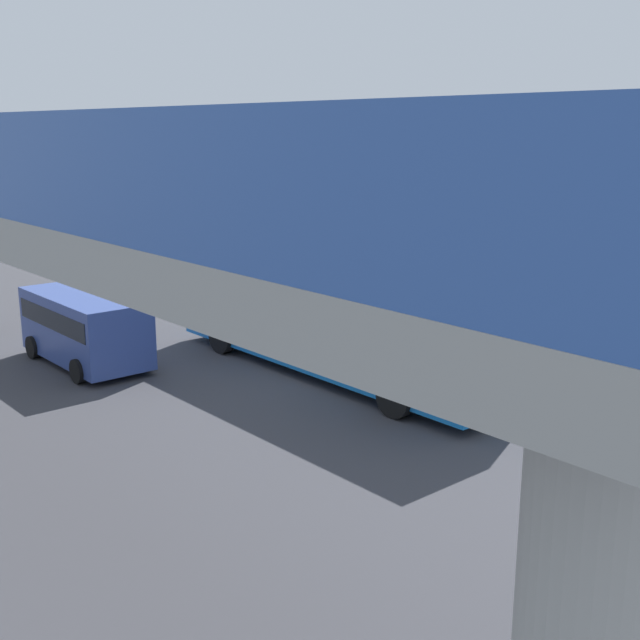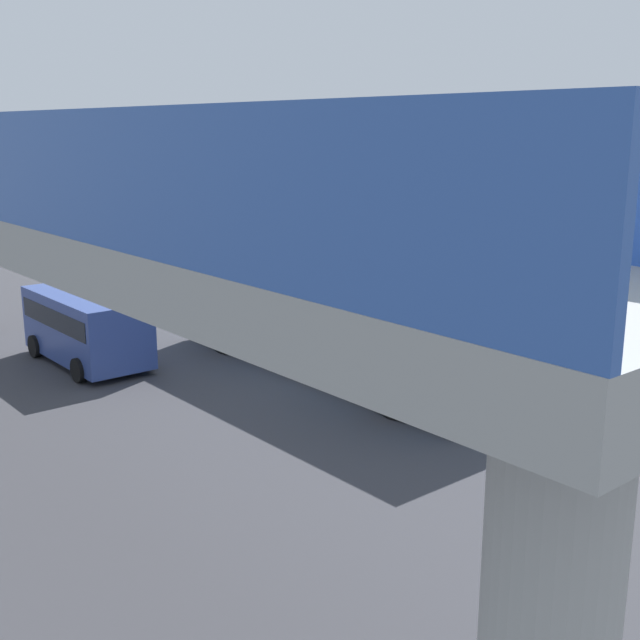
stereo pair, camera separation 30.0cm
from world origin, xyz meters
The scene contains 10 objects.
ground centered at (0.00, 0.00, 0.00)m, with size 80.00×80.00×0.00m, color #38383D.
city_bus centered at (-0.04, -0.63, 1.88)m, with size 11.54×2.85×3.15m.
parked_van centered at (5.25, 4.27, 1.18)m, with size 4.80×2.17×2.05m.
bicycle_black centered at (12.74, 2.35, 0.37)m, with size 1.77×0.44×0.96m.
pedestrian centered at (-3.42, -4.27, 0.89)m, with size 0.38×0.38×1.79m.
traffic_sign centered at (0.55, -4.38, 1.89)m, with size 0.08×0.60×2.80m.
lane_dash_left centered at (-4.00, -3.10, 0.00)m, with size 2.00×0.20×0.01m, color silver.
lane_dash_centre centered at (0.00, -3.10, 0.00)m, with size 2.00×0.20×0.01m, color silver.
lane_dash_right centered at (4.00, -3.10, 0.00)m, with size 2.00×0.20×0.01m, color silver.
lane_dash_rightmost centered at (8.00, -3.10, 0.00)m, with size 2.00×0.20×0.01m, color silver.
Camera 1 is at (-16.22, 13.68, 6.75)m, focal length 44.88 mm.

